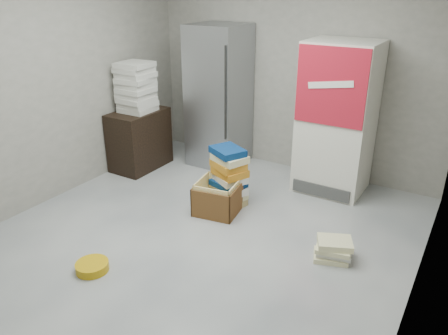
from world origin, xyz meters
TOP-DOWN VIEW (x-y plane):
  - ground at (0.00, 0.00)m, footprint 5.00×5.00m
  - room_shell at (0.00, 0.00)m, footprint 4.04×5.04m
  - steel_fridge at (-0.90, 2.13)m, footprint 0.70×0.72m
  - coke_cooler at (0.75, 2.12)m, footprint 0.80×0.73m
  - wood_shelf at (-1.73, 1.40)m, footprint 0.50×0.80m
  - supply_box_stack at (-1.72, 1.40)m, footprint 0.44×0.44m
  - phonebook_stack_main at (-0.11, 1.08)m, footprint 0.48×0.44m
  - phonebook_stack_side at (1.28, 0.66)m, footprint 0.40×0.36m
  - cardboard_box at (-0.12, 0.87)m, footprint 0.53×0.53m
  - bucket_lid at (-0.51, -0.65)m, footprint 0.36×0.36m

SIDE VIEW (x-z plane):
  - ground at x=0.00m, z-range 0.00..0.00m
  - bucket_lid at x=-0.51m, z-range 0.00..0.08m
  - phonebook_stack_side at x=1.28m, z-range 0.00..0.20m
  - cardboard_box at x=-0.12m, z-range -0.03..0.34m
  - phonebook_stack_main at x=-0.11m, z-range 0.00..0.69m
  - wood_shelf at x=-1.73m, z-range 0.00..0.80m
  - coke_cooler at x=0.75m, z-range 0.00..1.80m
  - steel_fridge at x=-0.90m, z-range 0.00..1.90m
  - supply_box_stack at x=-1.72m, z-range 0.80..1.45m
  - room_shell at x=0.00m, z-range 0.39..3.21m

